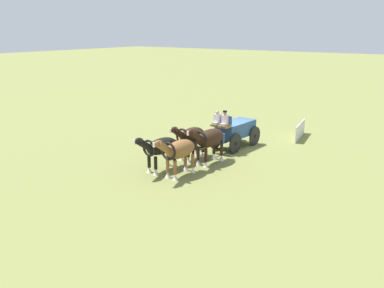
{
  "coord_description": "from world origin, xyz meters",
  "views": [
    {
      "loc": [
        22.42,
        12.49,
        7.42
      ],
      "look_at": [
        4.5,
        -0.24,
        1.2
      ],
      "focal_mm": 38.39,
      "sensor_mm": 36.0,
      "label": 1
    }
  ],
  "objects_px": {
    "draft_horse_rear_near": "(209,139)",
    "draft_horse_rear_off": "(191,137)",
    "show_wagon": "(234,130)",
    "draft_horse_lead_near": "(178,151)",
    "draft_horse_lead_off": "(160,148)"
  },
  "relations": [
    {
      "from": "draft_horse_rear_near",
      "to": "draft_horse_rear_off",
      "type": "height_order",
      "value": "draft_horse_rear_near"
    },
    {
      "from": "show_wagon",
      "to": "draft_horse_rear_near",
      "type": "distance_m",
      "value": 3.66
    },
    {
      "from": "show_wagon",
      "to": "draft_horse_lead_near",
      "type": "bearing_deg",
      "value": 2.54
    },
    {
      "from": "show_wagon",
      "to": "draft_horse_lead_off",
      "type": "bearing_deg",
      "value": -9.43
    },
    {
      "from": "show_wagon",
      "to": "draft_horse_lead_off",
      "type": "relative_size",
      "value": 1.83
    },
    {
      "from": "show_wagon",
      "to": "draft_horse_rear_off",
      "type": "relative_size",
      "value": 1.96
    },
    {
      "from": "draft_horse_lead_near",
      "to": "draft_horse_rear_near",
      "type": "bearing_deg",
      "value": 176.55
    },
    {
      "from": "draft_horse_rear_near",
      "to": "draft_horse_rear_off",
      "type": "relative_size",
      "value": 1.07
    },
    {
      "from": "draft_horse_rear_near",
      "to": "draft_horse_lead_off",
      "type": "distance_m",
      "value": 2.93
    },
    {
      "from": "show_wagon",
      "to": "draft_horse_rear_off",
      "type": "height_order",
      "value": "show_wagon"
    },
    {
      "from": "draft_horse_rear_near",
      "to": "draft_horse_lead_off",
      "type": "xyz_separation_m",
      "value": [
        2.54,
        -1.46,
        -0.13
      ]
    },
    {
      "from": "show_wagon",
      "to": "draft_horse_lead_off",
      "type": "xyz_separation_m",
      "value": [
        6.16,
        -1.02,
        0.13
      ]
    },
    {
      "from": "draft_horse_lead_off",
      "to": "draft_horse_rear_off",
      "type": "bearing_deg",
      "value": 176.55
    },
    {
      "from": "draft_horse_rear_near",
      "to": "draft_horse_rear_off",
      "type": "bearing_deg",
      "value": -93.13
    },
    {
      "from": "draft_horse_lead_near",
      "to": "draft_horse_lead_off",
      "type": "xyz_separation_m",
      "value": [
        -0.07,
        -1.3,
        -0.07
      ]
    }
  ]
}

